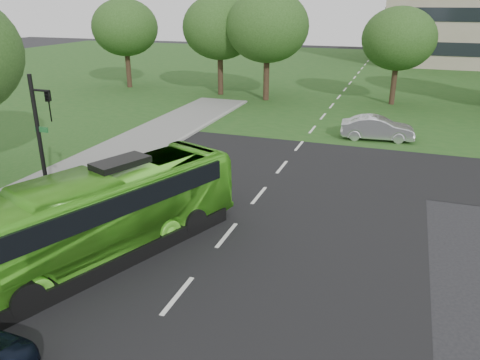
{
  "coord_description": "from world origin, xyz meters",
  "views": [
    {
      "loc": [
        5.59,
        -12.3,
        8.11
      ],
      "look_at": [
        -0.05,
        3.63,
        1.6
      ],
      "focal_mm": 35.0,
      "sensor_mm": 36.0,
      "label": 1
    }
  ],
  "objects": [
    {
      "name": "bus",
      "position": [
        -3.45,
        -0.75,
        1.48
      ],
      "size": [
        6.16,
        10.79,
        2.96
      ],
      "primitive_type": "imported",
      "rotation": [
        0.0,
        0.0,
        -0.37
      ],
      "color": "#55B827",
      "rests_on": "ground"
    },
    {
      "name": "street_surfaces",
      "position": [
        -0.38,
        22.75,
        0.03
      ],
      "size": [
        120.0,
        120.0,
        0.15
      ],
      "color": "black",
      "rests_on": "ground"
    },
    {
      "name": "tree_park_c",
      "position": [
        4.58,
        28.33,
        5.24
      ],
      "size": [
        5.82,
        5.82,
        7.73
      ],
      "color": "black",
      "rests_on": "ground"
    },
    {
      "name": "tree_park_a",
      "position": [
        -10.44,
        27.61,
        5.88
      ],
      "size": [
        6.52,
        6.52,
        8.66
      ],
      "color": "black",
      "rests_on": "ground"
    },
    {
      "name": "tree_park_b",
      "position": [
        -5.8,
        26.56,
        6.08
      ],
      "size": [
        6.87,
        6.87,
        9.01
      ],
      "color": "black",
      "rests_on": "ground"
    },
    {
      "name": "sedan",
      "position": [
        4.22,
        17.0,
        0.72
      ],
      "size": [
        4.53,
        1.97,
        1.45
      ],
      "primitive_type": "imported",
      "rotation": [
        0.0,
        0.0,
        1.67
      ],
      "color": "silver",
      "rests_on": "ground"
    },
    {
      "name": "ground",
      "position": [
        0.0,
        0.0,
        0.0
      ],
      "size": [
        160.0,
        160.0,
        0.0
      ],
      "primitive_type": "plane",
      "color": "black",
      "rests_on": "ground"
    },
    {
      "name": "tree_park_f",
      "position": [
        -20.4,
        28.15,
        5.66
      ],
      "size": [
        6.24,
        6.24,
        8.33
      ],
      "color": "black",
      "rests_on": "ground"
    },
    {
      "name": "traffic_light",
      "position": [
        -7.02,
        1.17,
        3.32
      ],
      "size": [
        0.91,
        0.27,
        5.65
      ],
      "rotation": [
        0.0,
        0.0,
        0.26
      ],
      "color": "black",
      "rests_on": "ground"
    }
  ]
}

